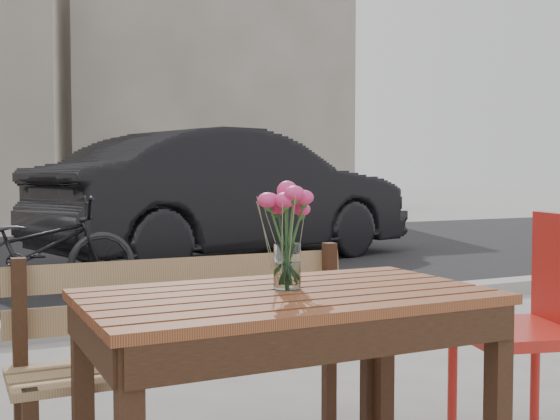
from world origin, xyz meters
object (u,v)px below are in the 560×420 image
at_px(main_vase, 287,222).
at_px(parked_car, 231,197).
at_px(bicycle, 33,249).
at_px(main_table, 287,332).
at_px(red_chair, 539,314).

bearing_deg(main_vase, parked_car, 69.67).
relative_size(parked_car, bicycle, 2.84).
bearing_deg(bicycle, main_vase, -174.28).
xyz_separation_m(parked_car, bicycle, (-2.55, -1.90, -0.35)).
bearing_deg(main_table, bicycle, 93.22).
xyz_separation_m(red_chair, bicycle, (-1.40, 4.18, -0.09)).
bearing_deg(red_chair, main_table, -67.36).
distance_m(red_chair, main_vase, 1.22).
height_order(red_chair, bicycle, red_chair).
height_order(red_chair, main_vase, main_vase).
distance_m(main_table, bicycle, 4.34).
xyz_separation_m(main_vase, bicycle, (-0.26, 4.28, -0.49)).
bearing_deg(red_chair, parked_car, -175.20).
bearing_deg(bicycle, parked_car, -50.99).
bearing_deg(red_chair, bicycle, -145.99).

